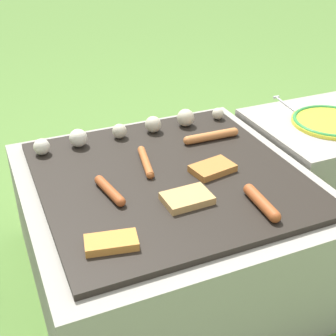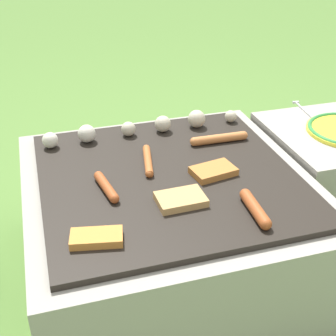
% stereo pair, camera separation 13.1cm
% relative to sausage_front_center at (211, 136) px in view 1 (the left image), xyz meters
% --- Properties ---
extents(ground_plane, '(14.00, 14.00, 0.00)m').
position_rel_sausage_front_center_xyz_m(ground_plane, '(-0.21, -0.14, -0.39)').
color(ground_plane, '#567F38').
extents(grill, '(0.81, 0.81, 0.38)m').
position_rel_sausage_front_center_xyz_m(grill, '(-0.21, -0.14, -0.20)').
color(grill, '#9E998E').
rests_on(grill, ground_plane).
extents(side_ledge, '(0.47, 0.44, 0.38)m').
position_rel_sausage_front_center_xyz_m(side_ledge, '(0.44, -0.03, -0.20)').
color(side_ledge, '#9E998E').
rests_on(side_ledge, ground_plane).
extents(sausage_front_center, '(0.19, 0.03, 0.03)m').
position_rel_sausage_front_center_xyz_m(sausage_front_center, '(0.00, 0.00, 0.00)').
color(sausage_front_center, '#C6753D').
rests_on(sausage_front_center, grill).
extents(sausage_front_right, '(0.04, 0.16, 0.03)m').
position_rel_sausage_front_center_xyz_m(sausage_front_right, '(-0.06, -0.39, 0.00)').
color(sausage_front_right, '#A34C23').
rests_on(sausage_front_right, grill).
extents(sausage_mid_right, '(0.05, 0.15, 0.03)m').
position_rel_sausage_front_center_xyz_m(sausage_mid_right, '(-0.40, -0.18, -0.00)').
color(sausage_mid_right, '#A34C23').
rests_on(sausage_mid_right, grill).
extents(sausage_back_left, '(0.05, 0.18, 0.02)m').
position_rel_sausage_front_center_xyz_m(sausage_back_left, '(-0.25, -0.07, -0.00)').
color(sausage_back_left, '#B7602D').
rests_on(sausage_back_left, grill).
extents(bread_slice_center, '(0.13, 0.08, 0.02)m').
position_rel_sausage_front_center_xyz_m(bread_slice_center, '(-0.45, -0.38, -0.00)').
color(bread_slice_center, '#D18438').
rests_on(bread_slice_center, grill).
extents(bread_slice_left, '(0.13, 0.10, 0.02)m').
position_rel_sausage_front_center_xyz_m(bread_slice_left, '(-0.09, -0.18, -0.00)').
color(bread_slice_left, '#B27033').
rests_on(bread_slice_left, grill).
extents(bread_slice_right, '(0.13, 0.09, 0.02)m').
position_rel_sausage_front_center_xyz_m(bread_slice_right, '(-0.22, -0.29, -0.00)').
color(bread_slice_right, tan).
rests_on(bread_slice_right, grill).
extents(mushroom_row, '(0.66, 0.07, 0.06)m').
position_rel_sausage_front_center_xyz_m(mushroom_row, '(-0.22, 0.13, 0.01)').
color(mushroom_row, silver).
rests_on(mushroom_row, grill).
extents(plate_colorful, '(0.27, 0.27, 0.02)m').
position_rel_sausage_front_center_xyz_m(plate_colorful, '(0.44, -0.05, -0.01)').
color(plate_colorful, yellow).
rests_on(plate_colorful, side_ledge).
extents(fork_utensil, '(0.04, 0.20, 0.01)m').
position_rel_sausage_front_center_xyz_m(fork_utensil, '(0.39, 0.14, -0.01)').
color(fork_utensil, silver).
rests_on(fork_utensil, side_ledge).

